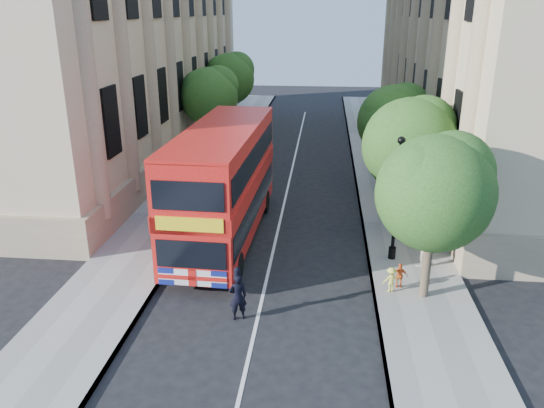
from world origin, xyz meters
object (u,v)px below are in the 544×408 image
(police_constable, at_px, (238,297))
(woman_pedestrian, at_px, (423,246))
(lamp_post, at_px, (396,204))
(box_van, at_px, (240,162))
(double_decker_bus, at_px, (224,181))

(police_constable, relative_size, woman_pedestrian, 0.97)
(lamp_post, distance_m, box_van, 12.67)
(lamp_post, bearing_deg, police_constable, -138.49)
(police_constable, height_order, woman_pedestrian, woman_pedestrian)
(lamp_post, xyz_separation_m, woman_pedestrian, (1.10, -0.58, -1.53))
(double_decker_bus, height_order, woman_pedestrian, double_decker_bus)
(lamp_post, bearing_deg, double_decker_bus, 167.97)
(lamp_post, distance_m, woman_pedestrian, 1.97)
(woman_pedestrian, bearing_deg, box_van, -77.30)
(lamp_post, height_order, police_constable, lamp_post)
(lamp_post, bearing_deg, woman_pedestrian, -27.79)
(box_van, relative_size, woman_pedestrian, 2.89)
(double_decker_bus, height_order, box_van, double_decker_bus)
(woman_pedestrian, bearing_deg, police_constable, 5.17)
(box_van, relative_size, police_constable, 2.99)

